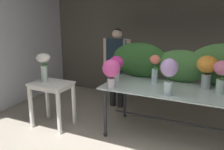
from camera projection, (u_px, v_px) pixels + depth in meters
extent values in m
plane|color=#9E9384|center=(142.00, 129.00, 4.29)|extent=(7.54, 7.54, 0.00)
cube|color=#5B564C|center=(169.00, 39.00, 5.40)|extent=(5.80, 0.12, 2.78)
cube|color=silver|center=(11.00, 40.00, 5.13)|extent=(0.12, 3.49, 2.78)
cube|color=silver|center=(174.00, 89.00, 3.81)|extent=(2.16, 1.04, 0.02)
cylinder|color=#2D2D33|center=(105.00, 113.00, 3.96)|extent=(0.05, 0.05, 0.82)
sphere|color=#2D2D33|center=(105.00, 134.00, 4.06)|extent=(0.07, 0.07, 0.07)
cylinder|color=#2D2D33|center=(125.00, 97.00, 4.69)|extent=(0.05, 0.05, 0.82)
sphere|color=#2D2D33|center=(125.00, 115.00, 4.79)|extent=(0.07, 0.07, 0.07)
cylinder|color=#2D2D33|center=(172.00, 121.00, 3.95)|extent=(1.96, 0.03, 0.03)
cube|color=white|center=(51.00, 84.00, 4.24)|extent=(0.67, 0.51, 0.03)
cube|color=white|center=(51.00, 86.00, 4.25)|extent=(0.61, 0.45, 0.06)
cube|color=white|center=(31.00, 107.00, 4.27)|extent=(0.05, 0.05, 0.77)
cube|color=white|center=(59.00, 113.00, 4.03)|extent=(0.05, 0.05, 0.77)
cube|color=white|center=(47.00, 99.00, 4.65)|extent=(0.05, 0.05, 0.77)
cube|color=white|center=(74.00, 104.00, 4.41)|extent=(0.05, 0.05, 0.77)
cylinder|color=#232328|center=(113.00, 87.00, 5.25)|extent=(0.12, 0.12, 0.85)
cylinder|color=#232328|center=(121.00, 88.00, 5.18)|extent=(0.12, 0.12, 0.85)
cube|color=#B2BCC6|center=(117.00, 53.00, 5.03)|extent=(0.42, 0.22, 0.58)
cube|color=#192833|center=(114.00, 56.00, 4.94)|extent=(0.36, 0.02, 0.70)
cylinder|color=beige|center=(106.00, 52.00, 5.13)|extent=(0.09, 0.09, 0.55)
cylinder|color=beige|center=(129.00, 53.00, 4.92)|extent=(0.09, 0.09, 0.55)
sphere|color=beige|center=(117.00, 34.00, 4.93)|extent=(0.20, 0.20, 0.20)
ellipsoid|color=black|center=(117.00, 31.00, 4.93)|extent=(0.15, 0.15, 0.09)
ellipsoid|color=#2D6028|center=(140.00, 60.00, 4.37)|extent=(1.02, 0.30, 0.61)
ellipsoid|color=#477F3D|center=(182.00, 66.00, 4.08)|extent=(0.91, 0.30, 0.53)
cylinder|color=silver|center=(154.00, 76.00, 4.04)|extent=(0.10, 0.10, 0.24)
cylinder|color=#9EBCB2|center=(154.00, 80.00, 4.05)|extent=(0.09, 0.09, 0.10)
cylinder|color=#477F3D|center=(156.00, 73.00, 4.02)|extent=(0.01, 0.01, 0.34)
cylinder|color=#477F3D|center=(154.00, 72.00, 4.04)|extent=(0.01, 0.01, 0.34)
cylinder|color=#477F3D|center=(154.00, 73.00, 4.01)|extent=(0.01, 0.01, 0.34)
ellipsoid|color=#EF7A60|center=(155.00, 60.00, 3.97)|extent=(0.17, 0.17, 0.15)
sphere|color=#EF7A60|center=(152.00, 58.00, 3.98)|extent=(0.06, 0.06, 0.06)
sphere|color=#EF7A60|center=(159.00, 60.00, 3.94)|extent=(0.06, 0.06, 0.06)
ellipsoid|color=#387033|center=(156.00, 68.00, 3.97)|extent=(0.11, 0.08, 0.03)
cylinder|color=silver|center=(111.00, 83.00, 3.77)|extent=(0.12, 0.12, 0.16)
cylinder|color=#9EBCB2|center=(111.00, 86.00, 3.79)|extent=(0.11, 0.11, 0.07)
cylinder|color=#2D6028|center=(113.00, 81.00, 3.76)|extent=(0.01, 0.01, 0.23)
cylinder|color=#2D6028|center=(112.00, 80.00, 3.79)|extent=(0.01, 0.01, 0.23)
cylinder|color=#2D6028|center=(110.00, 81.00, 3.76)|extent=(0.01, 0.01, 0.23)
ellipsoid|color=#E54C9E|center=(111.00, 68.00, 3.71)|extent=(0.27, 0.27, 0.26)
sphere|color=#E54C9E|center=(106.00, 66.00, 3.77)|extent=(0.10, 0.10, 0.10)
cylinder|color=silver|center=(221.00, 87.00, 3.53)|extent=(0.13, 0.13, 0.21)
cylinder|color=#9EBCB2|center=(220.00, 91.00, 3.54)|extent=(0.12, 0.12, 0.09)
cylinder|color=#28562D|center=(223.00, 83.00, 3.49)|extent=(0.01, 0.01, 0.31)
cylinder|color=#28562D|center=(220.00, 82.00, 3.53)|extent=(0.01, 0.01, 0.31)
cylinder|color=#28562D|center=(219.00, 83.00, 3.50)|extent=(0.01, 0.01, 0.31)
ellipsoid|color=pink|center=(223.00, 68.00, 3.46)|extent=(0.23, 0.23, 0.21)
sphere|color=pink|center=(217.00, 66.00, 3.51)|extent=(0.10, 0.10, 0.10)
ellipsoid|color=#477F3D|center=(223.00, 79.00, 3.47)|extent=(0.11, 0.07, 0.03)
cylinder|color=silver|center=(168.00, 88.00, 3.46)|extent=(0.12, 0.12, 0.20)
cylinder|color=#9EBCB2|center=(168.00, 92.00, 3.48)|extent=(0.11, 0.11, 0.08)
cylinder|color=#477F3D|center=(170.00, 84.00, 3.43)|extent=(0.01, 0.01, 0.31)
cylinder|color=#477F3D|center=(168.00, 83.00, 3.48)|extent=(0.01, 0.01, 0.31)
cylinder|color=#477F3D|center=(166.00, 84.00, 3.44)|extent=(0.01, 0.01, 0.31)
ellipsoid|color=#B28ED1|center=(169.00, 68.00, 3.39)|extent=(0.24, 0.24, 0.25)
cylinder|color=silver|center=(116.00, 75.00, 4.16)|extent=(0.11, 0.11, 0.20)
cylinder|color=#9EBCB2|center=(116.00, 78.00, 4.17)|extent=(0.10, 0.10, 0.08)
cylinder|color=#387033|center=(118.00, 73.00, 4.13)|extent=(0.01, 0.01, 0.25)
cylinder|color=#387033|center=(117.00, 73.00, 4.17)|extent=(0.01, 0.01, 0.25)
cylinder|color=#387033|center=(115.00, 73.00, 4.16)|extent=(0.01, 0.01, 0.25)
cylinder|color=#387033|center=(116.00, 73.00, 4.13)|extent=(0.01, 0.01, 0.25)
ellipsoid|color=#D1338E|center=(117.00, 62.00, 4.10)|extent=(0.23, 0.23, 0.20)
sphere|color=#D1338E|center=(121.00, 62.00, 4.05)|extent=(0.08, 0.08, 0.08)
cylinder|color=silver|center=(206.00, 81.00, 3.76)|extent=(0.14, 0.14, 0.23)
cylinder|color=#9EBCB2|center=(205.00, 85.00, 3.78)|extent=(0.13, 0.13, 0.09)
cylinder|color=#2D6028|center=(208.00, 79.00, 3.74)|extent=(0.01, 0.01, 0.29)
cylinder|color=#2D6028|center=(205.00, 78.00, 3.79)|extent=(0.01, 0.01, 0.29)
cylinder|color=#2D6028|center=(205.00, 79.00, 3.73)|extent=(0.01, 0.01, 0.29)
ellipsoid|color=orange|center=(208.00, 64.00, 3.69)|extent=(0.31, 0.31, 0.26)
sphere|color=orange|center=(200.00, 66.00, 3.75)|extent=(0.09, 0.09, 0.09)
sphere|color=orange|center=(215.00, 65.00, 3.64)|extent=(0.08, 0.08, 0.08)
ellipsoid|color=#2D6028|center=(210.00, 73.00, 3.73)|extent=(0.10, 0.04, 0.03)
cylinder|color=silver|center=(44.00, 74.00, 4.25)|extent=(0.11, 0.11, 0.29)
cylinder|color=#9EBCB2|center=(45.00, 78.00, 4.27)|extent=(0.10, 0.10, 0.12)
cylinder|color=#2D6028|center=(45.00, 71.00, 4.23)|extent=(0.01, 0.01, 0.37)
cylinder|color=#2D6028|center=(45.00, 71.00, 4.26)|extent=(0.01, 0.01, 0.37)
cylinder|color=#2D6028|center=(43.00, 71.00, 4.26)|extent=(0.01, 0.01, 0.37)
cylinder|color=#2D6028|center=(43.00, 71.00, 4.22)|extent=(0.01, 0.01, 0.37)
ellipsoid|color=white|center=(43.00, 58.00, 4.18)|extent=(0.24, 0.24, 0.15)
sphere|color=white|center=(40.00, 56.00, 4.24)|extent=(0.07, 0.07, 0.07)
sphere|color=white|center=(48.00, 58.00, 4.17)|extent=(0.06, 0.06, 0.06)
ellipsoid|color=#387033|center=(46.00, 64.00, 4.23)|extent=(0.10, 0.05, 0.03)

